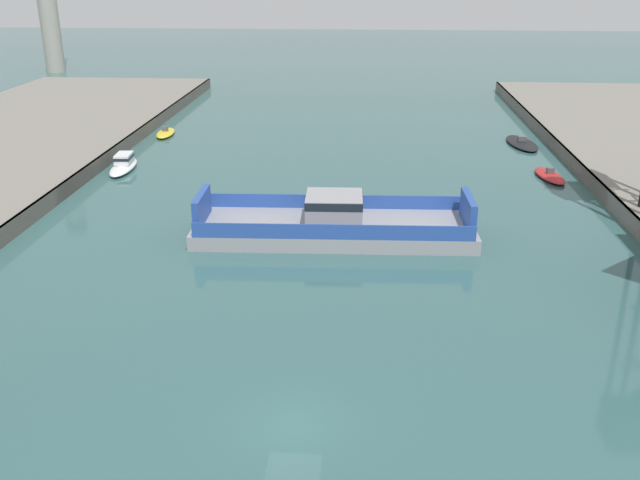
% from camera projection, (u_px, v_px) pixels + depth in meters
% --- Properties ---
extents(ground_plane, '(400.00, 400.00, 0.00)m').
position_uv_depth(ground_plane, '(292.00, 425.00, 31.56)').
color(ground_plane, '#335B5B').
extents(chain_ferry, '(20.99, 7.54, 3.30)m').
position_uv_depth(chain_ferry, '(334.00, 224.00, 52.94)').
color(chain_ferry, '#939399').
rests_on(chain_ferry, ground).
extents(moored_boat_near_left, '(2.39, 5.63, 1.00)m').
position_uv_depth(moored_boat_near_left, '(165.00, 133.00, 84.50)').
color(moored_boat_near_left, yellow).
rests_on(moored_boat_near_left, ground).
extents(moored_boat_mid_left, '(2.61, 7.15, 1.52)m').
position_uv_depth(moored_boat_mid_left, '(124.00, 164.00, 70.41)').
color(moored_boat_mid_left, white).
rests_on(moored_boat_mid_left, ground).
extents(moored_boat_mid_right, '(3.62, 7.98, 0.98)m').
position_uv_depth(moored_boat_mid_right, '(522.00, 143.00, 79.84)').
color(moored_boat_mid_right, black).
rests_on(moored_boat_mid_right, ground).
extents(moored_boat_far_left, '(2.81, 6.01, 1.04)m').
position_uv_depth(moored_boat_far_left, '(550.00, 176.00, 67.53)').
color(moored_boat_far_left, red).
rests_on(moored_boat_far_left, ground).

